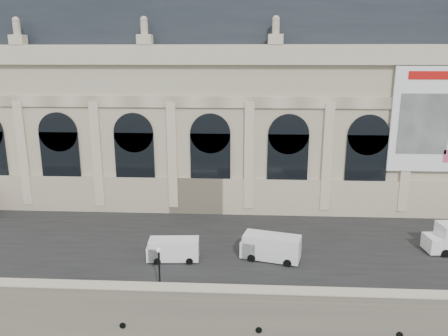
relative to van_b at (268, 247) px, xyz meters
The scene contains 7 objects.
quay 26.73m from the van_b, 96.73° to the left, with size 160.00×70.00×6.00m, color gray.
street 6.18m from the van_b, 120.79° to the left, with size 160.00×24.00×0.06m, color #2D2D2D.
parapet 8.81m from the van_b, 110.61° to the right, with size 160.00×1.40×1.21m.
museum 26.84m from the van_b, 112.36° to the left, with size 69.00×18.70×29.10m.
van_b is the anchor object (origin of this frame).
van_c 10.12m from the van_b, behind, with size 5.44×2.49×2.37m.
lamp_right 12.31m from the van_b, 144.37° to the right, with size 0.44×0.44×4.36m.
Camera 1 is at (0.80, -33.28, 26.74)m, focal length 35.00 mm.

